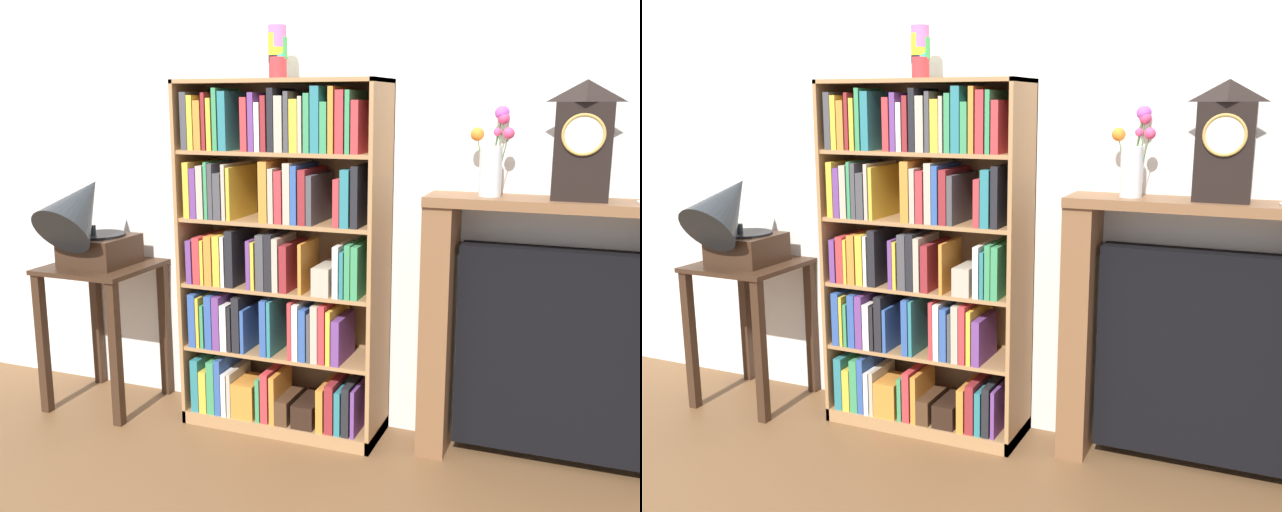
{
  "view_description": "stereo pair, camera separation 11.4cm",
  "coord_description": "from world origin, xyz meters",
  "views": [
    {
      "loc": [
        1.29,
        -2.74,
        1.47
      ],
      "look_at": [
        0.18,
        0.11,
        0.82
      ],
      "focal_mm": 40.15,
      "sensor_mm": 36.0,
      "label": 1
    },
    {
      "loc": [
        1.39,
        -2.7,
        1.47
      ],
      "look_at": [
        0.18,
        0.11,
        0.82
      ],
      "focal_mm": 40.15,
      "sensor_mm": 36.0,
      "label": 2
    }
  ],
  "objects": [
    {
      "name": "wall_back",
      "position": [
        0.12,
        0.3,
        1.3
      ],
      "size": [
        4.66,
        0.08,
        2.6
      ],
      "primitive_type": "cube",
      "color": "silver",
      "rests_on": "ground"
    },
    {
      "name": "side_table_left",
      "position": [
        -0.93,
        0.03,
        0.52
      ],
      "size": [
        0.49,
        0.47,
        0.71
      ],
      "color": "#382316",
      "rests_on": "ground"
    },
    {
      "name": "fireplace_mantel",
      "position": [
        1.18,
        0.16,
        0.55
      ],
      "size": [
        1.09,
        0.25,
        1.12
      ],
      "color": "brown",
      "rests_on": "ground"
    },
    {
      "name": "bookshelf",
      "position": [
        -0.02,
        0.1,
        0.77
      ],
      "size": [
        0.92,
        0.31,
        1.58
      ],
      "color": "#A87A4C",
      "rests_on": "ground"
    },
    {
      "name": "cup_stack",
      "position": [
        -0.01,
        0.11,
        1.69
      ],
      "size": [
        0.08,
        0.08,
        0.22
      ],
      "color": "red",
      "rests_on": "bookshelf"
    },
    {
      "name": "mantel_clock",
      "position": [
        1.22,
        0.14,
        1.34
      ],
      "size": [
        0.21,
        0.14,
        0.45
      ],
      "color": "black",
      "rests_on": "fireplace_mantel"
    },
    {
      "name": "flower_vase",
      "position": [
        0.89,
        0.15,
        1.27
      ],
      "size": [
        0.17,
        0.15,
        0.35
      ],
      "color": "silver",
      "rests_on": "fireplace_mantel"
    },
    {
      "name": "ground_plane",
      "position": [
        0.0,
        0.0,
        -0.01
      ],
      "size": [
        7.66,
        6.4,
        0.02
      ],
      "primitive_type": "cube",
      "color": "brown"
    },
    {
      "name": "gramophone",
      "position": [
        -0.93,
        -0.06,
        0.94
      ],
      "size": [
        0.3,
        0.5,
        0.52
      ],
      "color": "#382316",
      "rests_on": "side_table_left"
    }
  ]
}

